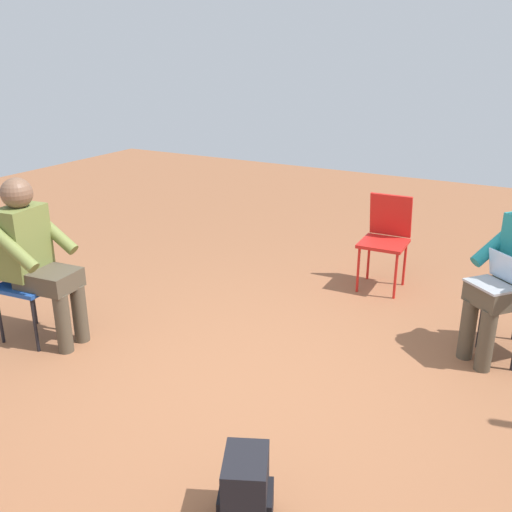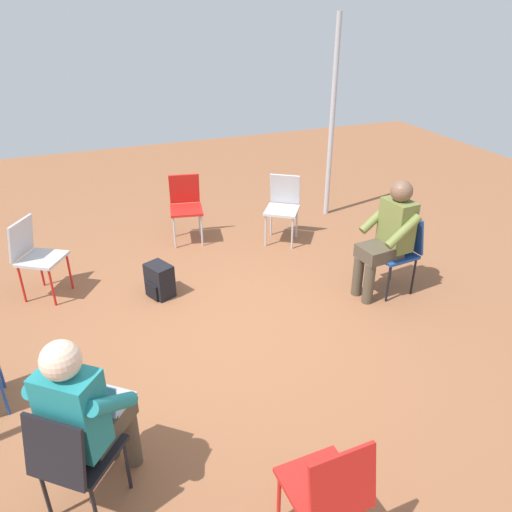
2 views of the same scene
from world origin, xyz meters
The scene contains 5 objects.
ground_plane centered at (0.00, 0.00, 0.00)m, with size 14.00×14.00×0.00m, color brown.
chair_north centered at (-0.09, 1.93, 0.50)m, with size 0.44×0.47×0.85m.
chair_east centered at (2.18, -0.16, 0.50)m, with size 0.45×0.41×0.85m.
person_in_olive centered at (-0.08, 1.76, 0.69)m, with size 0.53×0.55×1.24m.
backpack_near_laptop_user centered at (-0.88, -0.45, 0.16)m, with size 0.34×0.31×0.36m.
Camera 1 is at (-2.68, -1.50, 2.09)m, focal length 40.00 mm.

